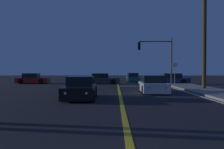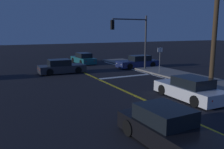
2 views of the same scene
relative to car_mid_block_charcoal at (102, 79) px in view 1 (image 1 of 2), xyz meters
The scene contains 12 objects.
lane_line_center 15.27m from the car_mid_block_charcoal, 82.45° to the right, with size 0.20×41.97×0.01m, color gold.
lane_line_edge_right 16.80m from the car_mid_block_charcoal, 64.33° to the right, with size 0.16×41.97×0.01m, color white.
stop_bar 6.43m from the car_mid_block_charcoal, 41.98° to the right, with size 5.51×0.50×0.01m, color white.
car_mid_block_charcoal is the anchor object (origin of this frame).
car_side_waiting_navy 8.61m from the car_mid_block_charcoal, ahead, with size 4.76×1.90×1.34m.
car_lead_oncoming_black 16.16m from the car_mid_block_charcoal, 91.51° to the right, with size 1.97×4.32×1.34m.
car_far_approaching_teal 7.05m from the car_mid_block_charcoal, 52.88° to the left, with size 1.96×4.50×1.34m.
car_following_oncoming_white 12.97m from the car_mid_block_charcoal, 69.39° to the right, with size 2.00×4.60×1.34m.
car_distant_tail_red 9.08m from the car_mid_block_charcoal, behind, with size 4.21×2.12×1.34m.
traffic_signal_near_right 7.78m from the car_mid_block_charcoal, 16.17° to the right, with size 4.05×0.28×5.54m.
utility_pole_right 14.39m from the car_mid_block_charcoal, 45.30° to the right, with size 1.77×0.36×11.38m.
street_sign_corner 9.41m from the car_mid_block_charcoal, 30.82° to the right, with size 0.56×0.06×2.55m.
Camera 1 is at (-0.33, -3.30, 1.70)m, focal length 38.97 mm.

